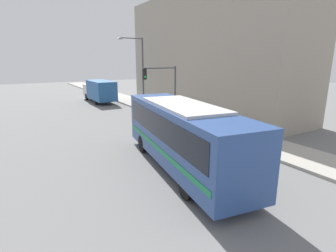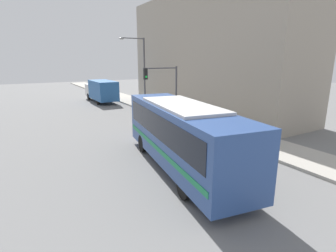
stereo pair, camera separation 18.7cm
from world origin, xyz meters
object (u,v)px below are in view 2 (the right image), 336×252
Objects in this scene: city_bus at (181,132)px; parking_meter at (179,110)px; traffic_light_pole at (165,83)px; delivery_truck at (101,90)px; street_lamp at (141,67)px; fire_hydrant at (222,130)px.

city_bus is 7.66× the size of parking_meter.
traffic_light_pole is 3.44× the size of parking_meter.
delivery_truck is 1.64× the size of traffic_light_pole.
parking_meter is 8.21m from street_lamp.
city_bus is at bearing -122.21° from parking_meter.
delivery_truck is 14.23m from traffic_light_pole.
delivery_truck is at bearing 91.93° from city_bus.
city_bus is 6.48m from fire_hydrant.
traffic_light_pole is at bearing 145.70° from parking_meter.
fire_hydrant is 5.65m from parking_meter.
city_bus is 15.37× the size of fire_hydrant.
city_bus is 1.39× the size of street_lamp.
traffic_light_pole is at bearing -84.02° from delivery_truck.
delivery_truck is at bearing 97.05° from fire_hydrant.
street_lamp reaches higher than fire_hydrant.
parking_meter is at bearing 66.96° from city_bus.
traffic_light_pole reaches higher than fire_hydrant.
traffic_light_pole is (-1.05, 6.33, 2.90)m from fire_hydrant.
fire_hydrant is at bearing -82.95° from delivery_truck.
delivery_truck is 20.55m from fire_hydrant.
city_bus is 10.55m from traffic_light_pole.
traffic_light_pole is 2.65m from parking_meter.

